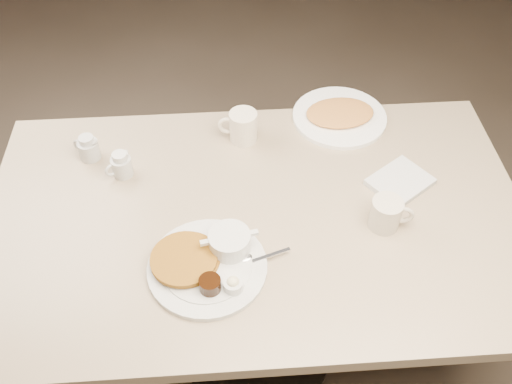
{
  "coord_description": "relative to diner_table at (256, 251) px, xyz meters",
  "views": [
    {
      "loc": [
        -0.07,
        -1.0,
        1.93
      ],
      "look_at": [
        0.0,
        0.02,
        0.82
      ],
      "focal_mm": 39.38,
      "sensor_mm": 36.0,
      "label": 1
    }
  ],
  "objects": [
    {
      "name": "hash_plate",
      "position": [
        0.3,
        0.39,
        0.18
      ],
      "size": [
        0.33,
        0.33,
        0.04
      ],
      "color": "white",
      "rests_on": "diner_table"
    },
    {
      "name": "creamer_right",
      "position": [
        -0.49,
        0.26,
        0.21
      ],
      "size": [
        0.09,
        0.06,
        0.08
      ],
      "color": "#B8B7B4",
      "rests_on": "diner_table"
    },
    {
      "name": "napkin",
      "position": [
        0.42,
        0.09,
        0.18
      ],
      "size": [
        0.21,
        0.2,
        0.02
      ],
      "color": "silver",
      "rests_on": "diner_table"
    },
    {
      "name": "coffee_mug_far",
      "position": [
        -0.02,
        0.31,
        0.22
      ],
      "size": [
        0.13,
        0.1,
        0.1
      ],
      "color": "#F2E6CD",
      "rests_on": "diner_table"
    },
    {
      "name": "diner_table",
      "position": [
        0.0,
        0.0,
        0.0
      ],
      "size": [
        1.5,
        0.9,
        0.75
      ],
      "color": "tan",
      "rests_on": "ground"
    },
    {
      "name": "main_plate",
      "position": [
        -0.13,
        -0.16,
        0.19
      ],
      "size": [
        0.39,
        0.35,
        0.07
      ],
      "color": "silver",
      "rests_on": "diner_table"
    },
    {
      "name": "creamer_left",
      "position": [
        -0.38,
        0.18,
        0.21
      ],
      "size": [
        0.08,
        0.07,
        0.08
      ],
      "color": "beige",
      "rests_on": "diner_table"
    },
    {
      "name": "coffee_mug_near",
      "position": [
        0.34,
        -0.06,
        0.22
      ],
      "size": [
        0.12,
        0.1,
        0.09
      ],
      "color": "beige",
      "rests_on": "diner_table"
    }
  ]
}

